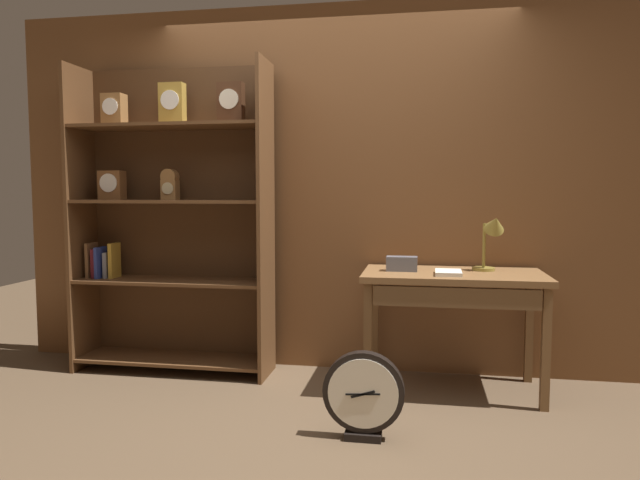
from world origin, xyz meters
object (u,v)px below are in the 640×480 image
(open_repair_manual, at_px, (448,273))
(round_clock_large, at_px, (363,395))
(bookshelf, at_px, (171,217))
(workbench, at_px, (453,288))
(desk_lamp, at_px, (492,234))
(toolbox_small, at_px, (402,264))

(open_repair_manual, bearing_deg, round_clock_large, -120.86)
(bookshelf, relative_size, workbench, 1.91)
(open_repair_manual, bearing_deg, workbench, 68.44)
(desk_lamp, distance_m, toolbox_small, 0.61)
(workbench, relative_size, round_clock_large, 2.46)
(workbench, distance_m, desk_lamp, 0.44)
(workbench, height_order, desk_lamp, desk_lamp)
(open_repair_manual, bearing_deg, toolbox_small, 158.54)
(bookshelf, bearing_deg, desk_lamp, -0.94)
(open_repair_manual, relative_size, round_clock_large, 0.48)
(toolbox_small, relative_size, open_repair_manual, 0.90)
(desk_lamp, bearing_deg, toolbox_small, -171.89)
(desk_lamp, relative_size, toolbox_small, 1.96)
(bookshelf, xyz_separation_m, open_repair_manual, (1.93, -0.24, -0.32))
(bookshelf, xyz_separation_m, round_clock_large, (1.48, -0.97, -0.87))
(workbench, relative_size, toolbox_small, 5.73)
(bookshelf, xyz_separation_m, workbench, (1.96, -0.15, -0.43))
(open_repair_manual, bearing_deg, desk_lamp, 36.68)
(toolbox_small, xyz_separation_m, open_repair_manual, (0.29, -0.12, -0.03))
(workbench, bearing_deg, bookshelf, 175.63)
(desk_lamp, distance_m, round_clock_large, 1.42)
(desk_lamp, xyz_separation_m, open_repair_manual, (-0.28, -0.20, -0.23))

